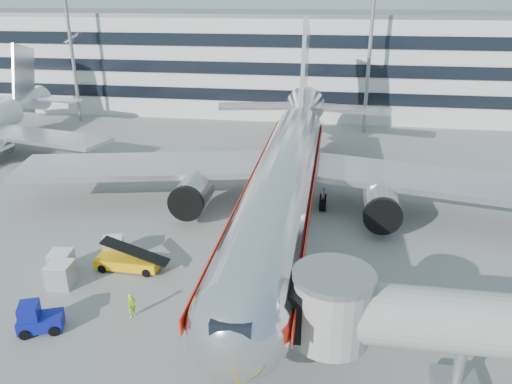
# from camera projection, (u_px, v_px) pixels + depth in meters

# --- Properties ---
(ground) EXTENTS (180.00, 180.00, 0.00)m
(ground) POSITION_uv_depth(u_px,v_px,m) (268.00, 287.00, 33.76)
(ground) COLOR gray
(ground) RESTS_ON ground
(lead_in_line) EXTENTS (0.25, 70.00, 0.01)m
(lead_in_line) POSITION_uv_depth(u_px,v_px,m) (284.00, 224.00, 42.92)
(lead_in_line) COLOR #E5B60C
(lead_in_line) RESTS_ON ground
(main_jet) EXTENTS (50.95, 48.70, 16.06)m
(main_jet) POSITION_uv_depth(u_px,v_px,m) (287.00, 171.00, 42.92)
(main_jet) COLOR silver
(main_jet) RESTS_ON ground
(jet_bridge) EXTENTS (17.80, 4.50, 7.00)m
(jet_bridge) POSITION_uv_depth(u_px,v_px,m) (504.00, 331.00, 23.21)
(jet_bridge) COLOR silver
(jet_bridge) RESTS_ON ground
(terminal) EXTENTS (150.00, 24.25, 15.60)m
(terminal) POSITION_uv_depth(u_px,v_px,m) (315.00, 61.00, 83.96)
(terminal) COLOR silver
(terminal) RESTS_ON ground
(light_mast_west) EXTENTS (2.40, 1.20, 25.45)m
(light_mast_west) POSITION_uv_depth(u_px,v_px,m) (68.00, 19.00, 71.80)
(light_mast_west) COLOR gray
(light_mast_west) RESTS_ON ground
(light_mast_centre) EXTENTS (2.40, 1.20, 25.45)m
(light_mast_centre) POSITION_uv_depth(u_px,v_px,m) (372.00, 22.00, 65.54)
(light_mast_centre) COLOR gray
(light_mast_centre) RESTS_ON ground
(belt_loader) EXTENTS (4.79, 1.80, 2.29)m
(belt_loader) POSITION_uv_depth(u_px,v_px,m) (128.00, 261.00, 35.67)
(belt_loader) COLOR #F4AF0A
(belt_loader) RESTS_ON ground
(baggage_tug) EXTENTS (2.82, 2.30, 1.86)m
(baggage_tug) POSITION_uv_depth(u_px,v_px,m) (37.00, 319.00, 29.11)
(baggage_tug) COLOR #0C158B
(baggage_tug) RESTS_ON ground
(cargo_container_left) EXTENTS (1.82, 1.82, 1.56)m
(cargo_container_left) POSITION_uv_depth(u_px,v_px,m) (113.00, 247.00, 37.33)
(cargo_container_left) COLOR silver
(cargo_container_left) RESTS_ON ground
(cargo_container_right) EXTENTS (1.71, 1.71, 1.61)m
(cargo_container_right) POSITION_uv_depth(u_px,v_px,m) (62.00, 262.00, 35.27)
(cargo_container_right) COLOR silver
(cargo_container_right) RESTS_ON ground
(cargo_container_front) EXTENTS (1.70, 1.70, 1.70)m
(cargo_container_front) POSITION_uv_depth(u_px,v_px,m) (61.00, 274.00, 33.60)
(cargo_container_front) COLOR silver
(cargo_container_front) RESTS_ON ground
(ramp_worker) EXTENTS (0.60, 0.69, 1.59)m
(ramp_worker) POSITION_uv_depth(u_px,v_px,m) (132.00, 305.00, 30.41)
(ramp_worker) COLOR #ABFF1A
(ramp_worker) RESTS_ON ground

